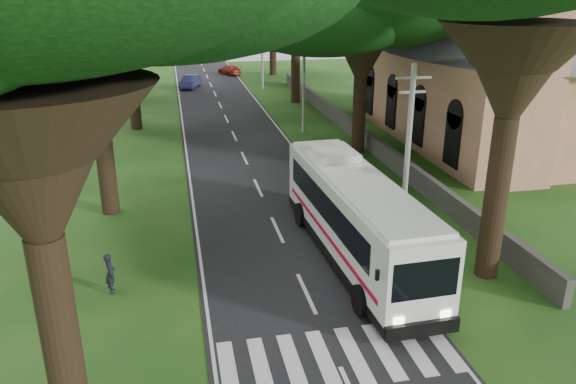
{
  "coord_description": "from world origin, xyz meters",
  "views": [
    {
      "loc": [
        -4.48,
        -16.17,
        11.13
      ],
      "look_at": [
        0.37,
        7.26,
        2.2
      ],
      "focal_mm": 35.0,
      "sensor_mm": 36.0,
      "label": 1
    }
  ],
  "objects_px": {
    "church": "(482,74)",
    "pedestrian": "(110,273)",
    "distant_car_b": "(190,82)",
    "pole_near": "(408,151)",
    "pole_mid": "(304,80)",
    "distant_car_c": "(230,70)",
    "pole_far": "(262,51)",
    "coach_bus": "(355,215)"
  },
  "relations": [
    {
      "from": "pole_near",
      "to": "distant_car_c",
      "type": "relative_size",
      "value": 1.9
    },
    {
      "from": "pole_mid",
      "to": "distant_car_c",
      "type": "bearing_deg",
      "value": 94.58
    },
    {
      "from": "pole_mid",
      "to": "coach_bus",
      "type": "xyz_separation_m",
      "value": [
        -2.8,
        -21.49,
        -2.2
      ]
    },
    {
      "from": "church",
      "to": "pole_near",
      "type": "xyz_separation_m",
      "value": [
        -12.36,
        -15.55,
        -0.73
      ]
    },
    {
      "from": "church",
      "to": "pedestrian",
      "type": "height_order",
      "value": "church"
    },
    {
      "from": "pole_mid",
      "to": "coach_bus",
      "type": "relative_size",
      "value": 0.64
    },
    {
      "from": "pole_mid",
      "to": "distant_car_b",
      "type": "distance_m",
      "value": 23.77
    },
    {
      "from": "pole_mid",
      "to": "pole_far",
      "type": "xyz_separation_m",
      "value": [
        0.0,
        20.0,
        0.0
      ]
    },
    {
      "from": "pole_near",
      "to": "pedestrian",
      "type": "height_order",
      "value": "pole_near"
    },
    {
      "from": "coach_bus",
      "to": "distant_car_b",
      "type": "height_order",
      "value": "coach_bus"
    },
    {
      "from": "church",
      "to": "pedestrian",
      "type": "relative_size",
      "value": 14.93
    },
    {
      "from": "church",
      "to": "pole_mid",
      "type": "xyz_separation_m",
      "value": [
        -12.36,
        4.45,
        -0.73
      ]
    },
    {
      "from": "pole_mid",
      "to": "coach_bus",
      "type": "height_order",
      "value": "pole_mid"
    },
    {
      "from": "pole_near",
      "to": "pole_far",
      "type": "xyz_separation_m",
      "value": [
        0.0,
        40.0,
        0.0
      ]
    },
    {
      "from": "pole_mid",
      "to": "distant_car_c",
      "type": "height_order",
      "value": "pole_mid"
    },
    {
      "from": "distant_car_c",
      "to": "pole_near",
      "type": "bearing_deg",
      "value": 73.15
    },
    {
      "from": "pedestrian",
      "to": "distant_car_b",
      "type": "bearing_deg",
      "value": -14.3
    },
    {
      "from": "church",
      "to": "coach_bus",
      "type": "bearing_deg",
      "value": -131.67
    },
    {
      "from": "pole_far",
      "to": "coach_bus",
      "type": "bearing_deg",
      "value": -93.86
    },
    {
      "from": "distant_car_c",
      "to": "pedestrian",
      "type": "distance_m",
      "value": 54.55
    },
    {
      "from": "pole_near",
      "to": "pedestrian",
      "type": "distance_m",
      "value": 13.41
    },
    {
      "from": "pole_mid",
      "to": "church",
      "type": "bearing_deg",
      "value": -19.81
    },
    {
      "from": "distant_car_b",
      "to": "pole_mid",
      "type": "bearing_deg",
      "value": -50.43
    },
    {
      "from": "pole_near",
      "to": "coach_bus",
      "type": "distance_m",
      "value": 3.86
    },
    {
      "from": "pole_far",
      "to": "distant_car_c",
      "type": "bearing_deg",
      "value": 102.54
    },
    {
      "from": "distant_car_c",
      "to": "coach_bus",
      "type": "bearing_deg",
      "value": 70.03
    },
    {
      "from": "church",
      "to": "distant_car_c",
      "type": "bearing_deg",
      "value": 112.61
    },
    {
      "from": "pole_near",
      "to": "distant_car_b",
      "type": "xyz_separation_m",
      "value": [
        -7.89,
        42.16,
        -3.45
      ]
    },
    {
      "from": "distant_car_b",
      "to": "pedestrian",
      "type": "distance_m",
      "value": 44.76
    },
    {
      "from": "church",
      "to": "coach_bus",
      "type": "height_order",
      "value": "church"
    },
    {
      "from": "church",
      "to": "distant_car_b",
      "type": "xyz_separation_m",
      "value": [
        -20.25,
        26.61,
        -4.18
      ]
    },
    {
      "from": "pedestrian",
      "to": "pole_mid",
      "type": "bearing_deg",
      "value": -37.79
    },
    {
      "from": "pole_mid",
      "to": "coach_bus",
      "type": "bearing_deg",
      "value": -97.43
    },
    {
      "from": "church",
      "to": "pedestrian",
      "type": "bearing_deg",
      "value": -144.56
    },
    {
      "from": "distant_car_c",
      "to": "distant_car_b",
      "type": "bearing_deg",
      "value": 39.68
    },
    {
      "from": "church",
      "to": "distant_car_c",
      "type": "distance_m",
      "value": 38.9
    },
    {
      "from": "pole_near",
      "to": "distant_car_b",
      "type": "relative_size",
      "value": 1.88
    },
    {
      "from": "pole_mid",
      "to": "distant_car_c",
      "type": "distance_m",
      "value": 31.54
    },
    {
      "from": "pole_near",
      "to": "pole_mid",
      "type": "bearing_deg",
      "value": 90.0
    },
    {
      "from": "pole_near",
      "to": "distant_car_c",
      "type": "distance_m",
      "value": 51.42
    },
    {
      "from": "pole_far",
      "to": "pole_near",
      "type": "bearing_deg",
      "value": -90.0
    },
    {
      "from": "pole_near",
      "to": "church",
      "type": "bearing_deg",
      "value": 51.5
    }
  ]
}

